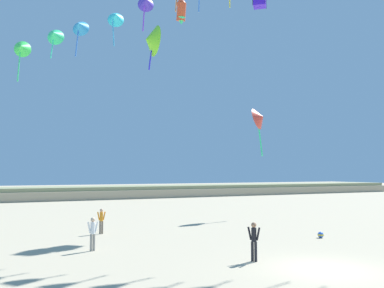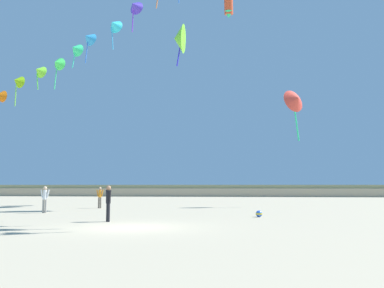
% 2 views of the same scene
% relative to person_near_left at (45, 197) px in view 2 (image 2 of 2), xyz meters
% --- Properties ---
extents(ground_plane, '(240.00, 240.00, 0.00)m').
position_rel_person_near_left_xyz_m(ground_plane, '(7.65, -8.08, -0.97)').
color(ground_plane, tan).
extents(dune_ridge, '(120.00, 8.91, 1.81)m').
position_rel_person_near_left_xyz_m(dune_ridge, '(7.65, 41.63, -0.07)').
color(dune_ridge, tan).
rests_on(dune_ridge, ground).
extents(person_near_left, '(0.59, 0.23, 1.67)m').
position_rel_person_near_left_xyz_m(person_near_left, '(0.00, 0.00, 0.00)').
color(person_near_left, gray).
rests_on(person_near_left, ground).
extents(person_near_right, '(0.44, 0.53, 1.72)m').
position_rel_person_near_left_xyz_m(person_near_right, '(5.93, -5.58, 0.03)').
color(person_near_right, black).
rests_on(person_near_right, ground).
extents(person_mid_center, '(0.56, 0.22, 1.61)m').
position_rel_person_near_left_xyz_m(person_mid_center, '(1.72, 5.45, -0.04)').
color(person_mid_center, '#726656').
rests_on(person_mid_center, ground).
extents(large_kite_low_lead, '(2.35, 2.16, 4.59)m').
position_rel_person_near_left_xyz_m(large_kite_low_lead, '(17.11, 9.57, 7.93)').
color(large_kite_low_lead, '#F14635').
extents(large_kite_high_solo, '(0.97, 1.26, 2.50)m').
position_rel_person_near_left_xyz_m(large_kite_high_solo, '(11.49, 14.63, 18.80)').
color(large_kite_high_solo, '#E34D29').
extents(large_kite_outer_drift, '(1.07, 2.66, 3.95)m').
position_rel_person_near_left_xyz_m(large_kite_outer_drift, '(6.98, 10.93, 14.14)').
color(large_kite_outer_drift, '#7FF02A').
extents(beach_ball, '(0.36, 0.36, 0.36)m').
position_rel_person_near_left_xyz_m(beach_ball, '(13.29, -1.90, -0.79)').
color(beach_ball, blue).
rests_on(beach_ball, ground).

